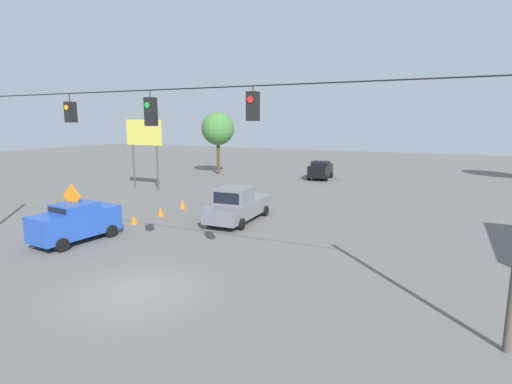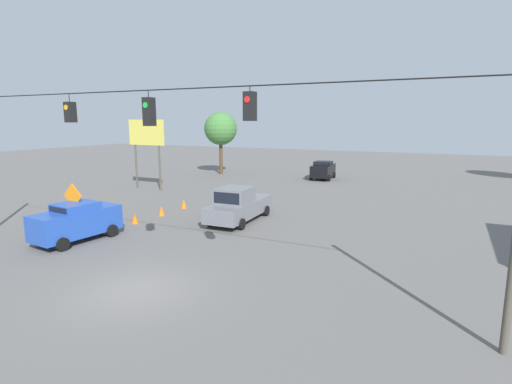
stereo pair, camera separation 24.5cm
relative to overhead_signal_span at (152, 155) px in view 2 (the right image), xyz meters
The scene contains 12 objects.
ground_plane 4.87m from the overhead_signal_span, 87.91° to the left, with size 140.00×140.00×0.00m, color #605E5B.
overhead_signal_span is the anchor object (origin of this frame).
sedan_blue_parked_shoulder 8.04m from the overhead_signal_span, 17.37° to the right, with size 2.27×4.38×1.93m.
sedan_black_withflow_deep 28.76m from the overhead_signal_span, 85.91° to the right, with size 2.24×4.02×1.84m.
pickup_truck_grey_withflow_mid 9.97m from the overhead_signal_span, 80.94° to the right, with size 2.38×5.60×2.12m.
traffic_cone_nearest 8.61m from the overhead_signal_span, 29.86° to the right, with size 0.40×0.40×0.61m, color orange.
traffic_cone_second 10.02m from the overhead_signal_span, 42.06° to the right, with size 0.40×0.40×0.61m, color orange.
traffic_cone_third 11.43m from the overhead_signal_span, 51.65° to the right, with size 0.40×0.40×0.61m, color orange.
traffic_cone_fourth 13.31m from the overhead_signal_span, 58.36° to the right, with size 0.40×0.40×0.61m, color orange.
roadside_billboard 21.01m from the overhead_signal_span, 48.27° to the right, with size 3.73×0.16×6.04m.
work_zone_sign 8.13m from the overhead_signal_span, 18.28° to the right, with size 1.27×0.06×2.84m.
tree_horizon_right 30.59m from the overhead_signal_span, 63.59° to the right, with size 3.64×3.64×6.91m.
Camera 2 is at (-9.71, 10.09, 5.91)m, focal length 28.00 mm.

